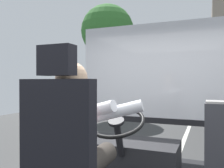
{
  "coord_description": "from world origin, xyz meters",
  "views": [
    {
      "loc": [
        0.62,
        -1.8,
        1.72
      ],
      "look_at": [
        -0.43,
        0.77,
        1.69
      ],
      "focal_mm": 37.35,
      "sensor_mm": 36.0,
      "label": 1
    }
  ],
  "objects_px": {
    "bus_driver": "(77,134)",
    "fare_box": "(216,148)",
    "driver_seat": "(67,166)",
    "steering_console": "(129,156)"
  },
  "relations": [
    {
      "from": "driver_seat",
      "to": "fare_box",
      "type": "relative_size",
      "value": 1.45
    },
    {
      "from": "bus_driver",
      "to": "fare_box",
      "type": "distance_m",
      "value": 1.43
    },
    {
      "from": "driver_seat",
      "to": "steering_console",
      "type": "bearing_deg",
      "value": 90.0
    },
    {
      "from": "steering_console",
      "to": "fare_box",
      "type": "xyz_separation_m",
      "value": [
        0.91,
        -0.08,
        0.22
      ]
    },
    {
      "from": "driver_seat",
      "to": "fare_box",
      "type": "xyz_separation_m",
      "value": [
        0.91,
        1.2,
        -0.1
      ]
    },
    {
      "from": "steering_console",
      "to": "fare_box",
      "type": "distance_m",
      "value": 0.94
    },
    {
      "from": "driver_seat",
      "to": "steering_console",
      "type": "height_order",
      "value": "driver_seat"
    },
    {
      "from": "bus_driver",
      "to": "driver_seat",
      "type": "bearing_deg",
      "value": -90.0
    },
    {
      "from": "driver_seat",
      "to": "fare_box",
      "type": "height_order",
      "value": "driver_seat"
    },
    {
      "from": "bus_driver",
      "to": "steering_console",
      "type": "xyz_separation_m",
      "value": [
        0.0,
        1.15,
        -0.5
      ]
    }
  ]
}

